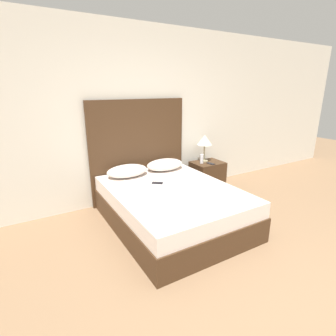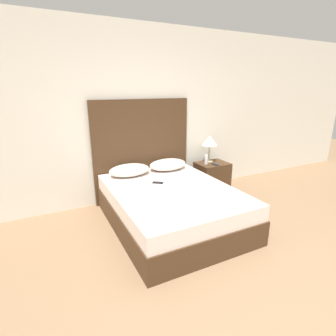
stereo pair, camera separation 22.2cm
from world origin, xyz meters
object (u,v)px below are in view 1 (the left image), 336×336
(bed, at_px, (172,206))
(nightstand, at_px, (207,176))
(table_lamp, at_px, (205,141))
(phone_on_nightstand, at_px, (211,164))
(phone_on_bed, at_px, (157,183))

(bed, distance_m, nightstand, 1.42)
(nightstand, distance_m, table_lamp, 0.64)
(bed, distance_m, table_lamp, 1.58)
(phone_on_nightstand, bearing_deg, nightstand, 78.05)
(nightstand, xyz_separation_m, table_lamp, (-0.02, 0.09, 0.63))
(phone_on_bed, height_order, nightstand, phone_on_bed)
(phone_on_bed, xyz_separation_m, phone_on_nightstand, (1.26, 0.39, -0.00))
(nightstand, relative_size, phone_on_nightstand, 3.49)
(phone_on_bed, relative_size, phone_on_nightstand, 1.05)
(bed, distance_m, phone_on_bed, 0.38)
(nightstand, height_order, phone_on_nightstand, phone_on_nightstand)
(table_lamp, xyz_separation_m, phone_on_nightstand, (0.00, -0.19, -0.37))
(nightstand, height_order, table_lamp, table_lamp)
(phone_on_bed, bearing_deg, nightstand, 20.94)
(nightstand, distance_m, phone_on_nightstand, 0.28)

